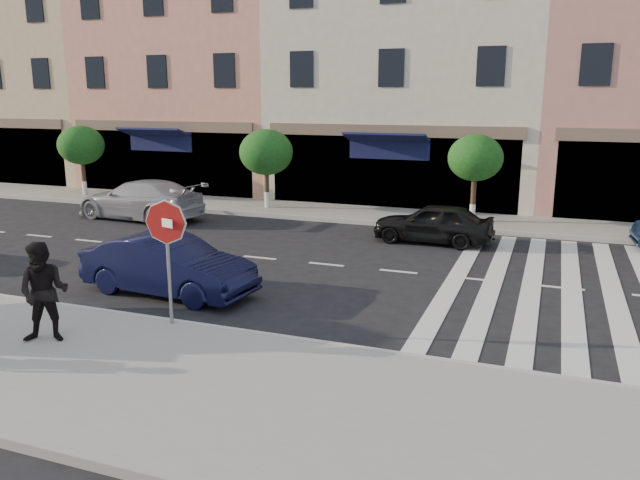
{
  "coord_description": "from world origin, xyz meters",
  "views": [
    {
      "loc": [
        5.61,
        -11.34,
        4.47
      ],
      "look_at": [
        0.93,
        1.04,
        1.4
      ],
      "focal_mm": 35.0,
      "sensor_mm": 36.0,
      "label": 1
    }
  ],
  "objects": [
    {
      "name": "walker",
      "position": [
        -2.71,
        -3.19,
        1.06
      ],
      "size": [
        1.09,
        0.99,
        1.83
      ],
      "primitive_type": "imported",
      "rotation": [
        0.0,
        0.0,
        0.42
      ],
      "color": "black",
      "rests_on": "sidewalk_near"
    },
    {
      "name": "car_far_left",
      "position": [
        -8.65,
        7.6,
        0.73
      ],
      "size": [
        5.23,
        2.6,
        1.46
      ],
      "primitive_type": "imported",
      "rotation": [
        0.0,
        0.0,
        -1.69
      ],
      "color": "#A8A8AE",
      "rests_on": "ground"
    },
    {
      "name": "street_tree_wa",
      "position": [
        -14.0,
        10.8,
        2.33
      ],
      "size": [
        2.0,
        2.0,
        3.05
      ],
      "color": "#473323",
      "rests_on": "sidewalk_far"
    },
    {
      "name": "building_west_far",
      "position": [
        -22.0,
        17.0,
        6.0
      ],
      "size": [
        12.0,
        9.0,
        12.0
      ],
      "primitive_type": "cube",
      "color": "#D0B285",
      "rests_on": "ground"
    },
    {
      "name": "building_west_mid",
      "position": [
        -11.0,
        17.0,
        7.0
      ],
      "size": [
        10.0,
        9.0,
        14.0
      ],
      "primitive_type": "cube",
      "color": "tan",
      "rests_on": "ground"
    },
    {
      "name": "sidewalk_far",
      "position": [
        0.0,
        11.0,
        0.07
      ],
      "size": [
        60.0,
        3.0,
        0.15
      ],
      "primitive_type": "cube",
      "color": "gray",
      "rests_on": "ground"
    },
    {
      "name": "sidewalk_near",
      "position": [
        0.0,
        -3.75,
        0.07
      ],
      "size": [
        60.0,
        4.5,
        0.15
      ],
      "primitive_type": "cube",
      "color": "gray",
      "rests_on": "ground"
    },
    {
      "name": "building_centre",
      "position": [
        -0.5,
        17.0,
        5.5
      ],
      "size": [
        11.0,
        9.0,
        11.0
      ],
      "primitive_type": "cube",
      "color": "beige",
      "rests_on": "ground"
    },
    {
      "name": "street_tree_c",
      "position": [
        3.0,
        10.8,
        2.36
      ],
      "size": [
        1.9,
        1.9,
        3.04
      ],
      "color": "#473323",
      "rests_on": "sidewalk_far"
    },
    {
      "name": "ground",
      "position": [
        0.0,
        0.0,
        0.0
      ],
      "size": [
        120.0,
        120.0,
        0.0
      ],
      "primitive_type": "plane",
      "color": "black",
      "rests_on": "ground"
    },
    {
      "name": "street_tree_wb",
      "position": [
        -5.0,
        10.8,
        2.31
      ],
      "size": [
        2.1,
        2.1,
        3.06
      ],
      "color": "#473323",
      "rests_on": "sidewalk_far"
    },
    {
      "name": "car_near_mid",
      "position": [
        -2.5,
        0.3,
        0.68
      ],
      "size": [
        4.25,
        1.79,
        1.36
      ],
      "primitive_type": "imported",
      "rotation": [
        0.0,
        0.0,
        1.49
      ],
      "color": "black",
      "rests_on": "ground"
    },
    {
      "name": "stop_sign",
      "position": [
        -1.13,
        -1.67,
        1.93
      ],
      "size": [
        0.83,
        0.3,
        2.44
      ],
      "rotation": [
        0.0,
        0.0,
        -0.31
      ],
      "color": "gray",
      "rests_on": "sidewalk_near"
    },
    {
      "name": "car_far_mid",
      "position": [
        2.21,
        7.6,
        0.62
      ],
      "size": [
        3.72,
        1.61,
        1.25
      ],
      "primitive_type": "imported",
      "rotation": [
        0.0,
        0.0,
        -1.61
      ],
      "color": "black",
      "rests_on": "ground"
    }
  ]
}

